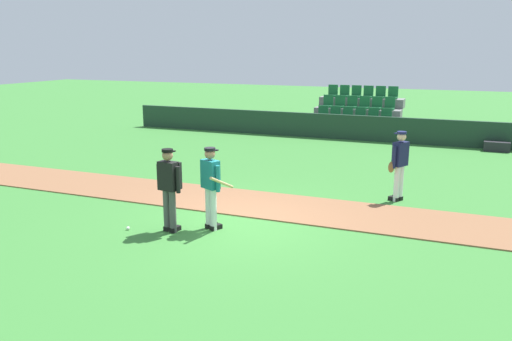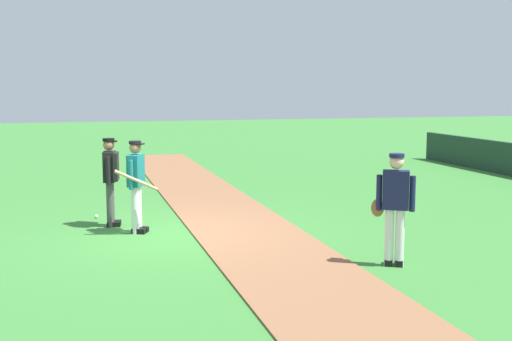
# 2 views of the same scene
# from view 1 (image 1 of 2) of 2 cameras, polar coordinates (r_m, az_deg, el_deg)

# --- Properties ---
(ground_plane) EXTENTS (80.00, 80.00, 0.00)m
(ground_plane) POSITION_cam_1_polar(r_m,az_deg,el_deg) (11.45, -2.26, -5.83)
(ground_plane) COLOR #387A33
(infield_dirt_path) EXTENTS (28.00, 2.09, 0.03)m
(infield_dirt_path) POSITION_cam_1_polar(r_m,az_deg,el_deg) (12.77, 0.53, -3.70)
(infield_dirt_path) COLOR brown
(infield_dirt_path) RESTS_ON ground
(dugout_fence) EXTENTS (20.00, 0.16, 1.03)m
(dugout_fence) POSITION_cam_1_polar(r_m,az_deg,el_deg) (22.00, 10.06, 4.68)
(dugout_fence) COLOR #1E3828
(dugout_fence) RESTS_ON ground
(stadium_bleachers) EXTENTS (3.90, 2.95, 2.05)m
(stadium_bleachers) POSITION_cam_1_polar(r_m,az_deg,el_deg) (23.81, 11.02, 5.50)
(stadium_bleachers) COLOR slate
(stadium_bleachers) RESTS_ON ground
(batter_teal_jersey) EXTENTS (0.63, 0.80, 1.76)m
(batter_teal_jersey) POSITION_cam_1_polar(r_m,az_deg,el_deg) (10.86, -4.96, -1.60)
(batter_teal_jersey) COLOR white
(batter_teal_jersey) RESTS_ON ground
(umpire_home_plate) EXTENTS (0.58, 0.35, 1.76)m
(umpire_home_plate) POSITION_cam_1_polar(r_m,az_deg,el_deg) (10.84, -9.47, -1.59)
(umpire_home_plate) COLOR #4C4C4C
(umpire_home_plate) RESTS_ON ground
(runner_navy_jersey) EXTENTS (0.46, 0.60, 1.76)m
(runner_navy_jersey) POSITION_cam_1_polar(r_m,az_deg,el_deg) (13.34, 15.42, 0.75)
(runner_navy_jersey) COLOR white
(runner_navy_jersey) RESTS_ON ground
(baseball) EXTENTS (0.07, 0.07, 0.07)m
(baseball) POSITION_cam_1_polar(r_m,az_deg,el_deg) (11.38, -13.84, -6.16)
(baseball) COLOR white
(baseball) RESTS_ON ground
(equipment_bag) EXTENTS (0.90, 0.36, 0.36)m
(equipment_bag) POSITION_cam_1_polar(r_m,az_deg,el_deg) (21.19, 24.86, 2.39)
(equipment_bag) COLOR #232328
(equipment_bag) RESTS_ON ground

